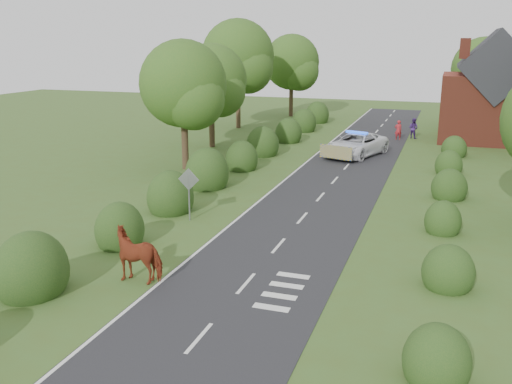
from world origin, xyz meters
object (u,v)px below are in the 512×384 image
(cow, at_px, (140,257))
(police_van, at_px, (356,145))
(pedestrian_purple, at_px, (413,128))
(road_sign, at_px, (189,187))
(pedestrian_red, at_px, (398,130))

(cow, distance_m, police_van, 24.95)
(cow, bearing_deg, pedestrian_purple, 162.37)
(road_sign, bearing_deg, pedestrian_red, 74.40)
(pedestrian_red, height_order, pedestrian_purple, pedestrian_purple)
(pedestrian_red, bearing_deg, police_van, 54.67)
(road_sign, height_order, police_van, road_sign)
(road_sign, bearing_deg, police_van, 74.46)
(cow, height_order, police_van, police_van)
(police_van, bearing_deg, pedestrian_red, 92.49)
(police_van, bearing_deg, cow, -80.40)
(road_sign, distance_m, pedestrian_red, 27.01)
(pedestrian_red, distance_m, pedestrian_purple, 1.69)
(police_van, bearing_deg, road_sign, -87.33)
(road_sign, bearing_deg, cow, -79.51)
(police_van, xyz_separation_m, pedestrian_red, (2.27, 8.07, 0.00))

